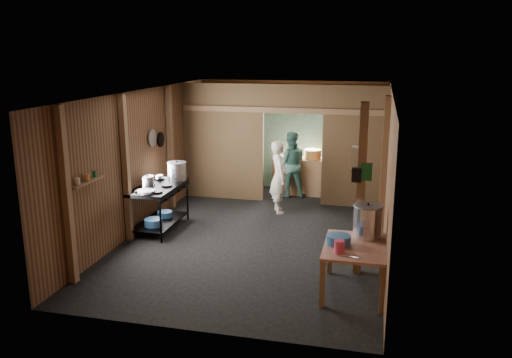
% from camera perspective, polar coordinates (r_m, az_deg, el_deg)
% --- Properties ---
extents(floor, '(4.50, 7.00, 0.00)m').
position_cam_1_polar(floor, '(9.71, 0.27, -6.03)').
color(floor, black).
rests_on(floor, ground).
extents(ceiling, '(4.50, 7.00, 0.00)m').
position_cam_1_polar(ceiling, '(9.15, 0.29, 9.46)').
color(ceiling, '#373737').
rests_on(ceiling, ground).
extents(wall_back, '(4.50, 0.00, 2.60)m').
position_cam_1_polar(wall_back, '(12.71, 3.85, 4.82)').
color(wall_back, brown).
rests_on(wall_back, ground).
extents(wall_front, '(4.50, 0.00, 2.60)m').
position_cam_1_polar(wall_front, '(6.11, -7.18, -5.50)').
color(wall_front, brown).
rests_on(wall_front, ground).
extents(wall_left, '(0.00, 7.00, 2.60)m').
position_cam_1_polar(wall_left, '(10.08, -12.29, 2.09)').
color(wall_left, brown).
rests_on(wall_left, ground).
extents(wall_right, '(0.00, 7.00, 2.60)m').
position_cam_1_polar(wall_right, '(9.11, 14.20, 0.73)').
color(wall_right, brown).
rests_on(wall_right, ground).
extents(partition_left, '(1.85, 0.10, 2.60)m').
position_cam_1_polar(partition_left, '(11.76, -3.60, 4.07)').
color(partition_left, brown).
rests_on(partition_left, floor).
extents(partition_right, '(1.35, 0.10, 2.60)m').
position_cam_1_polar(partition_right, '(11.28, 10.68, 3.42)').
color(partition_right, brown).
rests_on(partition_right, floor).
extents(partition_header, '(1.30, 0.10, 0.60)m').
position_cam_1_polar(partition_header, '(11.27, 4.10, 8.76)').
color(partition_header, brown).
rests_on(partition_header, wall_back).
extents(turquoise_panel, '(4.40, 0.06, 2.50)m').
position_cam_1_polar(turquoise_panel, '(12.66, 3.81, 4.55)').
color(turquoise_panel, '#7CB5B0').
rests_on(turquoise_panel, wall_back).
extents(back_counter, '(1.20, 0.50, 0.85)m').
position_cam_1_polar(back_counter, '(12.31, 4.74, 0.34)').
color(back_counter, olive).
rests_on(back_counter, floor).
extents(wall_clock, '(0.20, 0.03, 0.20)m').
position_cam_1_polar(wall_clock, '(12.50, 4.96, 7.41)').
color(wall_clock, beige).
rests_on(wall_clock, wall_back).
extents(post_left_a, '(0.10, 0.12, 2.60)m').
position_cam_1_polar(post_left_a, '(7.84, -19.94, -1.83)').
color(post_left_a, olive).
rests_on(post_left_a, floor).
extents(post_left_b, '(0.10, 0.12, 2.60)m').
position_cam_1_polar(post_left_b, '(9.35, -13.99, 1.07)').
color(post_left_b, olive).
rests_on(post_left_b, floor).
extents(post_left_c, '(0.10, 0.12, 2.60)m').
position_cam_1_polar(post_left_c, '(11.12, -9.33, 3.33)').
color(post_left_c, olive).
rests_on(post_left_c, floor).
extents(post_right, '(0.10, 0.12, 2.60)m').
position_cam_1_polar(post_right, '(8.92, 13.76, 0.46)').
color(post_right, olive).
rests_on(post_right, floor).
extents(post_free, '(0.12, 0.12, 2.60)m').
position_cam_1_polar(post_free, '(7.85, 11.37, -1.23)').
color(post_free, olive).
rests_on(post_free, floor).
extents(cross_beam, '(4.40, 0.12, 0.12)m').
position_cam_1_polar(cross_beam, '(11.29, 2.77, 7.51)').
color(cross_beam, olive).
rests_on(cross_beam, wall_left).
extents(pan_lid_big, '(0.03, 0.34, 0.34)m').
position_cam_1_polar(pan_lid_big, '(10.35, -11.24, 4.43)').
color(pan_lid_big, gray).
rests_on(pan_lid_big, wall_left).
extents(pan_lid_small, '(0.03, 0.30, 0.30)m').
position_cam_1_polar(pan_lid_small, '(10.73, -10.34, 4.26)').
color(pan_lid_small, black).
rests_on(pan_lid_small, wall_left).
extents(wall_shelf, '(0.14, 0.80, 0.03)m').
position_cam_1_polar(wall_shelf, '(8.21, -17.95, -0.26)').
color(wall_shelf, olive).
rests_on(wall_shelf, wall_left).
extents(jar_white, '(0.07, 0.07, 0.10)m').
position_cam_1_polar(jar_white, '(7.99, -18.90, -0.24)').
color(jar_white, beige).
rests_on(jar_white, wall_shelf).
extents(jar_yellow, '(0.08, 0.08, 0.10)m').
position_cam_1_polar(jar_yellow, '(8.19, -17.98, 0.18)').
color(jar_yellow, '#C57B39').
rests_on(jar_yellow, wall_shelf).
extents(jar_green, '(0.06, 0.06, 0.10)m').
position_cam_1_polar(jar_green, '(8.38, -17.21, 0.53)').
color(jar_green, '#115725').
rests_on(jar_green, wall_shelf).
extents(bag_white, '(0.22, 0.15, 0.32)m').
position_cam_1_polar(bag_white, '(7.82, 11.19, 2.33)').
color(bag_white, beige).
rests_on(bag_white, post_free).
extents(bag_green, '(0.16, 0.12, 0.24)m').
position_cam_1_polar(bag_green, '(7.72, 11.97, 0.77)').
color(bag_green, '#115725').
rests_on(bag_green, post_free).
extents(bag_black, '(0.14, 0.10, 0.20)m').
position_cam_1_polar(bag_black, '(7.72, 10.91, 0.43)').
color(bag_black, black).
rests_on(bag_black, post_free).
extents(gas_range, '(0.74, 1.44, 0.85)m').
position_cam_1_polar(gas_range, '(10.00, -10.50, -3.09)').
color(gas_range, black).
rests_on(gas_range, floor).
extents(prep_table, '(0.85, 1.17, 0.69)m').
position_cam_1_polar(prep_table, '(7.52, 10.65, -9.60)').
color(prep_table, tan).
rests_on(prep_table, floor).
extents(stove_pot_large, '(0.48, 0.48, 0.37)m').
position_cam_1_polar(stove_pot_large, '(10.24, -8.62, 0.81)').
color(stove_pot_large, silver).
rests_on(stove_pot_large, gas_range).
extents(stove_pot_med, '(0.29, 0.29, 0.22)m').
position_cam_1_polar(stove_pot_med, '(9.85, -11.75, -0.30)').
color(stove_pot_med, silver).
rests_on(stove_pot_med, gas_range).
extents(stove_saucepan, '(0.15, 0.15, 0.09)m').
position_cam_1_polar(stove_saucepan, '(10.32, -10.53, 0.17)').
color(stove_saucepan, silver).
rests_on(stove_saucepan, gas_range).
extents(frying_pan, '(0.49, 0.61, 0.07)m').
position_cam_1_polar(frying_pan, '(9.43, -11.86, -1.35)').
color(frying_pan, gray).
rests_on(frying_pan, gas_range).
extents(blue_tub_front, '(0.33, 0.33, 0.14)m').
position_cam_1_polar(blue_tub_front, '(9.80, -11.15, -4.66)').
color(blue_tub_front, '#305E96').
rests_on(blue_tub_front, gas_range).
extents(blue_tub_back, '(0.28, 0.28, 0.11)m').
position_cam_1_polar(blue_tub_back, '(10.27, -9.91, -3.80)').
color(blue_tub_back, '#305E96').
rests_on(blue_tub_back, gas_range).
extents(stock_pot, '(0.45, 0.45, 0.50)m').
position_cam_1_polar(stock_pot, '(7.68, 12.06, -4.56)').
color(stock_pot, silver).
rests_on(stock_pot, prep_table).
extents(wash_basin, '(0.40, 0.40, 0.13)m').
position_cam_1_polar(wash_basin, '(7.38, 8.99, -6.56)').
color(wash_basin, '#305E96').
rests_on(wash_basin, prep_table).
extents(pink_bucket, '(0.17, 0.17, 0.17)m').
position_cam_1_polar(pink_bucket, '(7.08, 9.09, -7.29)').
color(pink_bucket, '#DB3F5F').
rests_on(pink_bucket, prep_table).
extents(knife, '(0.30, 0.08, 0.01)m').
position_cam_1_polar(knife, '(6.99, 10.06, -8.32)').
color(knife, silver).
rests_on(knife, prep_table).
extents(yellow_tub, '(0.40, 0.40, 0.22)m').
position_cam_1_polar(yellow_tub, '(12.15, 6.22, 2.71)').
color(yellow_tub, '#C57B39').
rests_on(yellow_tub, back_counter).
extents(red_cup, '(0.13, 0.13, 0.15)m').
position_cam_1_polar(red_cup, '(12.25, 3.40, 2.69)').
color(red_cup, red).
rests_on(red_cup, back_counter).
extents(cook, '(0.55, 0.65, 1.51)m').
position_cam_1_polar(cook, '(10.79, 2.51, 0.22)').
color(cook, white).
rests_on(cook, floor).
extents(worker_back, '(0.84, 0.71, 1.53)m').
position_cam_1_polar(worker_back, '(11.97, 3.79, 1.64)').
color(worker_back, '#3F7368').
rests_on(worker_back, floor).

